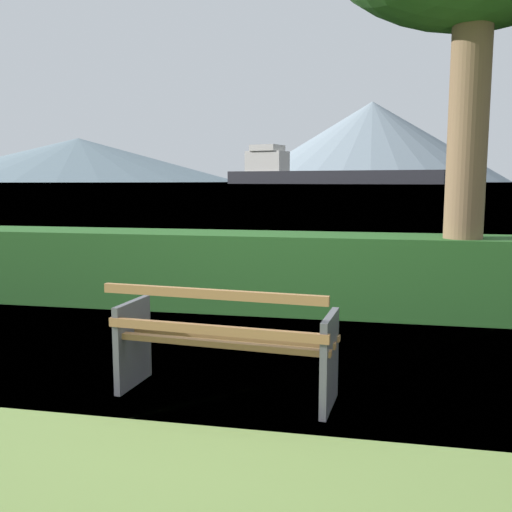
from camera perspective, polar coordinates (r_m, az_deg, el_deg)
The scene contains 6 objects.
ground_plane at distance 4.41m, azimuth -2.93°, elevation -13.76°, with size 1400.00×1400.00×0.00m, color olive.
water_surface at distance 313.42m, azimuth 11.36°, elevation 7.18°, with size 620.00×620.00×0.00m, color slate.
park_bench at distance 4.22m, azimuth -3.24°, elevation -8.66°, with size 1.68×0.72×0.87m.
hedge_row at distance 7.04m, azimuth 2.90°, elevation -1.62°, with size 8.83×0.87×0.95m, color #285B23.
cargo_ship_large at distance 262.50m, azimuth 5.94°, elevation 8.34°, with size 100.06×40.85×18.17m.
distant_hills at distance 567.40m, azimuth 8.72°, elevation 10.37°, with size 895.86×337.64×78.43m.
Camera 1 is at (1.03, -3.97, 1.61)m, focal length 39.74 mm.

